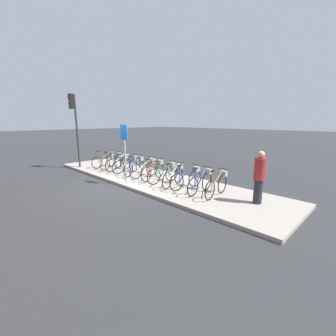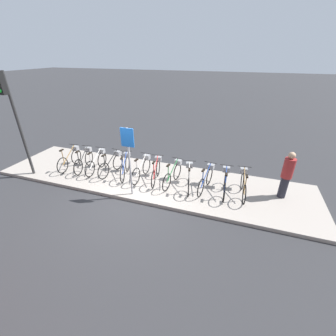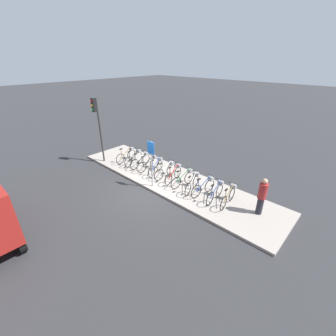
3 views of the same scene
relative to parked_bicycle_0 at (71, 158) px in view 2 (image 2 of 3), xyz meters
name	(u,v)px [view 2 (image 2 of 3)]	position (x,y,z in m)	size (l,w,h in m)	color
ground_plane	(132,202)	(3.53, -1.34, -0.55)	(120.00, 120.00, 0.00)	#2D2D30
sidewalk	(150,180)	(3.53, 0.15, -0.49)	(12.18, 2.98, 0.12)	#9E9389
parked_bicycle_0	(71,158)	(0.00, 0.00, 0.00)	(0.46, 1.56, 0.96)	black
parked_bicycle_1	(85,159)	(0.65, 0.06, 0.00)	(0.46, 1.55, 0.96)	black
parked_bicycle_2	(97,161)	(1.25, 0.09, 0.00)	(0.46, 1.56, 0.96)	black
parked_bicycle_3	(112,163)	(1.94, 0.11, 0.00)	(0.46, 1.55, 0.96)	black
parked_bicycle_4	(125,165)	(2.54, 0.10, 0.00)	(0.58, 1.51, 0.96)	black
parked_bicycle_5	(142,168)	(3.25, 0.14, 0.00)	(0.46, 1.56, 0.96)	black
parked_bicycle_6	(156,170)	(3.83, 0.13, 0.00)	(0.46, 1.54, 0.96)	black
parked_bicycle_7	(173,173)	(4.52, 0.10, 0.00)	(0.46, 1.55, 0.96)	black
parked_bicycle_8	(189,177)	(5.13, 0.02, 0.00)	(0.53, 1.53, 0.96)	black
parked_bicycle_9	(206,178)	(5.74, 0.13, 0.00)	(0.46, 1.55, 0.96)	black
parked_bicycle_10	(225,182)	(6.39, 0.09, 0.00)	(0.46, 1.56, 0.96)	black
parked_bicycle_11	(243,183)	(7.00, 0.19, 0.00)	(0.46, 1.56, 0.96)	black
pedestrian	(287,174)	(8.27, 0.45, 0.43)	(0.34, 0.34, 1.64)	#23232D
traffic_light	(10,105)	(-1.10, -1.09, 2.34)	(0.24, 0.40, 3.86)	#2D2D2D
sign_post	(129,151)	(3.39, -1.05, 1.18)	(0.44, 0.07, 2.37)	#99999E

